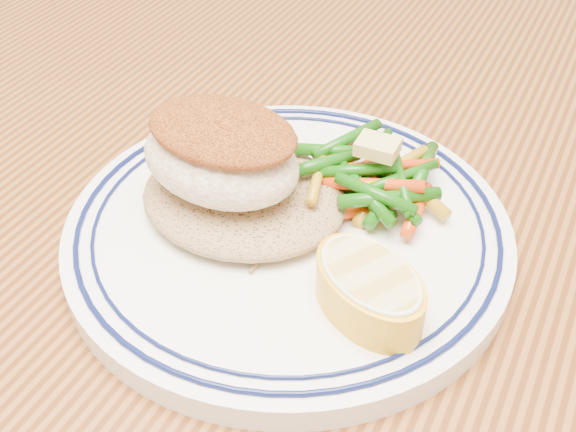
# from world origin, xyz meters

# --- Properties ---
(dining_table) EXTENTS (1.50, 0.90, 0.75)m
(dining_table) POSITION_xyz_m (0.00, 0.00, 0.65)
(dining_table) COLOR #552B11
(dining_table) RESTS_ON ground
(plate) EXTENTS (0.25, 0.25, 0.02)m
(plate) POSITION_xyz_m (0.00, 0.03, 0.76)
(plate) COLOR white
(plate) RESTS_ON dining_table
(rice_pilaf) EXTENTS (0.12, 0.11, 0.02)m
(rice_pilaf) POSITION_xyz_m (-0.03, 0.03, 0.78)
(rice_pilaf) COLOR olive
(rice_pilaf) RESTS_ON plate
(fish_fillet) EXTENTS (0.10, 0.08, 0.05)m
(fish_fillet) POSITION_xyz_m (-0.04, 0.02, 0.80)
(fish_fillet) COLOR beige
(fish_fillet) RESTS_ON rice_pilaf
(vegetable_pile) EXTENTS (0.10, 0.10, 0.03)m
(vegetable_pile) POSITION_xyz_m (0.03, 0.07, 0.78)
(vegetable_pile) COLOR #B88713
(vegetable_pile) RESTS_ON plate
(butter_pat) EXTENTS (0.02, 0.02, 0.01)m
(butter_pat) POSITION_xyz_m (0.03, 0.07, 0.80)
(butter_pat) COLOR #E0CC6D
(butter_pat) RESTS_ON vegetable_pile
(lemon_wedge) EXTENTS (0.08, 0.08, 0.03)m
(lemon_wedge) POSITION_xyz_m (0.06, -0.01, 0.78)
(lemon_wedge) COLOR yellow
(lemon_wedge) RESTS_ON plate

